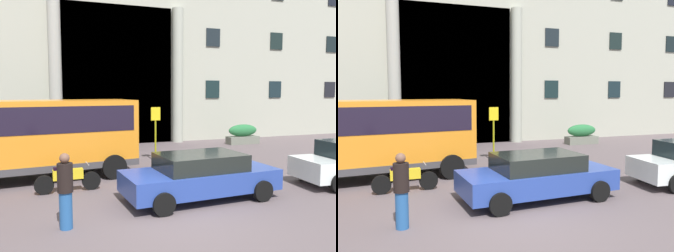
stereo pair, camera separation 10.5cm
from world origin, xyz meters
The scene contains 11 objects.
ground_plane centered at (0.00, 0.00, -0.06)m, with size 80.00×64.00×0.12m, color #5C4F52.
office_building_facade centered at (0.00, 17.48, 7.64)m, with size 43.19×9.60×15.28m.
orange_minibus centered at (-3.26, 5.50, 1.71)m, with size 6.76×3.27×2.88m.
bus_stop_sign centered at (1.59, 7.20, 1.55)m, with size 0.44×0.08×2.49m.
hedge_planter_far_west centered at (-0.15, 10.53, 0.78)m, with size 2.18×0.79×1.62m.
hedge_planter_east centered at (8.30, 10.59, 0.58)m, with size 2.00×0.70×1.21m.
hedge_planter_entrance_left centered at (-3.23, 10.72, 0.67)m, with size 1.78×0.88×1.40m.
parked_compact_extra centered at (1.07, 1.26, 0.71)m, with size 4.69×2.30×1.37m.
scooter_by_planter centered at (-2.63, 3.32, 0.46)m, with size 2.06×0.55×0.89m.
motorcycle_far_end centered at (2.67, 3.40, 0.46)m, with size 2.06×0.55×0.89m.
pedestrian_woman_dark_dress centered at (-2.86, 0.20, 0.91)m, with size 0.36×0.36×1.79m.
Camera 1 is at (-3.33, -8.14, 3.19)m, focal length 37.80 mm.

